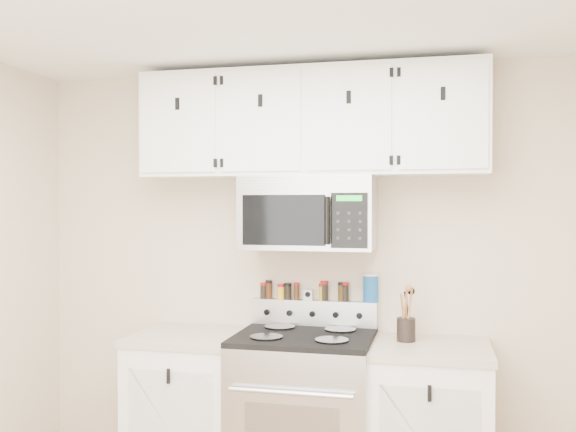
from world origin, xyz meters
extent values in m
cube|color=beige|center=(0.00, 1.75, 1.25)|extent=(3.50, 0.01, 2.50)
cube|color=#B7B7BA|center=(0.00, 1.43, 0.46)|extent=(0.76, 0.65, 0.92)
cube|color=black|center=(0.00, 1.43, 0.94)|extent=(0.76, 0.65, 0.03)
cube|color=#B7B7BA|center=(0.00, 1.71, 1.03)|extent=(0.76, 0.08, 0.15)
cylinder|color=black|center=(-0.18, 1.28, 0.96)|extent=(0.18, 0.18, 0.01)
cylinder|color=black|center=(0.18, 1.28, 0.96)|extent=(0.18, 0.18, 0.01)
cylinder|color=black|center=(-0.18, 1.57, 0.96)|extent=(0.18, 0.18, 0.01)
cylinder|color=black|center=(0.18, 1.57, 0.96)|extent=(0.18, 0.18, 0.01)
cube|color=white|center=(-0.69, 1.45, 0.44)|extent=(0.62, 0.60, 0.88)
cube|color=tan|center=(-0.69, 1.45, 0.90)|extent=(0.64, 0.62, 0.04)
cube|color=tan|center=(0.69, 1.45, 0.90)|extent=(0.64, 0.62, 0.04)
cube|color=#9E9EA3|center=(0.00, 1.56, 1.63)|extent=(0.76, 0.38, 0.42)
cube|color=#B7B7BA|center=(0.00, 1.36, 1.80)|extent=(0.73, 0.01, 0.08)
cube|color=black|center=(-0.10, 1.36, 1.59)|extent=(0.47, 0.01, 0.28)
cube|color=black|center=(0.26, 1.36, 1.59)|extent=(0.20, 0.01, 0.30)
cylinder|color=black|center=(0.15, 1.33, 1.59)|extent=(0.03, 0.03, 0.26)
cube|color=white|center=(0.00, 1.58, 2.15)|extent=(2.00, 0.33, 0.62)
cube|color=white|center=(-0.75, 1.41, 2.15)|extent=(0.46, 0.01, 0.57)
cube|color=black|center=(-0.75, 1.41, 2.26)|extent=(0.02, 0.01, 0.07)
cube|color=white|center=(-0.25, 1.41, 2.15)|extent=(0.46, 0.01, 0.57)
cube|color=black|center=(-0.25, 1.41, 2.26)|extent=(0.03, 0.01, 0.07)
cube|color=white|center=(0.25, 1.41, 2.15)|extent=(0.46, 0.01, 0.57)
cube|color=black|center=(0.25, 1.41, 2.26)|extent=(0.03, 0.01, 0.07)
cube|color=white|center=(0.75, 1.41, 2.15)|extent=(0.46, 0.01, 0.57)
cube|color=black|center=(0.75, 1.41, 2.26)|extent=(0.02, 0.01, 0.07)
cylinder|color=black|center=(0.56, 1.51, 0.98)|extent=(0.10, 0.10, 0.13)
cylinder|color=#976137|center=(0.56, 1.51, 1.08)|extent=(0.01, 0.01, 0.24)
cylinder|color=#976137|center=(0.57, 1.50, 1.09)|extent=(0.01, 0.01, 0.26)
cylinder|color=#976137|center=(0.54, 1.52, 1.07)|extent=(0.01, 0.01, 0.22)
cylinder|color=black|center=(0.57, 1.53, 1.08)|extent=(0.01, 0.01, 0.23)
cylinder|color=#976137|center=(0.55, 1.49, 1.09)|extent=(0.01, 0.01, 0.25)
cube|color=silver|center=(-0.03, 1.71, 1.13)|extent=(0.05, 0.05, 0.06)
cylinder|color=#165598|center=(0.34, 1.71, 1.18)|extent=(0.09, 0.09, 0.16)
cylinder|color=white|center=(0.34, 1.71, 1.26)|extent=(0.09, 0.09, 0.01)
cylinder|color=black|center=(-0.31, 1.71, 1.14)|extent=(0.04, 0.04, 0.08)
cylinder|color=#9C110C|center=(-0.31, 1.71, 1.19)|extent=(0.04, 0.04, 0.02)
cylinder|color=#3F210F|center=(-0.28, 1.71, 1.15)|extent=(0.04, 0.04, 0.10)
cylinder|color=black|center=(-0.28, 1.71, 1.20)|extent=(0.04, 0.04, 0.02)
cylinder|color=yellow|center=(-0.21, 1.71, 1.14)|extent=(0.04, 0.04, 0.07)
cylinder|color=#AB0D1F|center=(-0.21, 1.71, 1.18)|extent=(0.05, 0.05, 0.02)
cylinder|color=black|center=(-0.16, 1.71, 1.14)|extent=(0.04, 0.04, 0.08)
cylinder|color=black|center=(-0.16, 1.71, 1.19)|extent=(0.05, 0.05, 0.02)
cylinder|color=#3F230F|center=(-0.11, 1.71, 1.14)|extent=(0.03, 0.03, 0.09)
cylinder|color=#AD0D1A|center=(-0.11, 1.71, 1.20)|extent=(0.04, 0.04, 0.02)
cylinder|color=gold|center=(0.05, 1.71, 1.14)|extent=(0.04, 0.04, 0.08)
cylinder|color=#9A190B|center=(0.05, 1.71, 1.19)|extent=(0.04, 0.04, 0.02)
cylinder|color=black|center=(0.06, 1.71, 1.15)|extent=(0.05, 0.05, 0.10)
cylinder|color=maroon|center=(0.06, 1.71, 1.21)|extent=(0.05, 0.05, 0.02)
cylinder|color=#3A280E|center=(0.17, 1.71, 1.15)|extent=(0.04, 0.04, 0.10)
cylinder|color=black|center=(0.17, 1.71, 1.20)|extent=(0.04, 0.04, 0.02)
cylinder|color=#C18516|center=(0.19, 1.71, 1.14)|extent=(0.04, 0.04, 0.09)
cylinder|color=black|center=(0.19, 1.71, 1.19)|extent=(0.04, 0.04, 0.02)
cylinder|color=black|center=(0.19, 1.71, 1.15)|extent=(0.04, 0.04, 0.10)
cylinder|color=#A9110D|center=(0.19, 1.71, 1.20)|extent=(0.04, 0.04, 0.02)
camera|label=1|loc=(0.73, -2.07, 1.67)|focal=40.00mm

